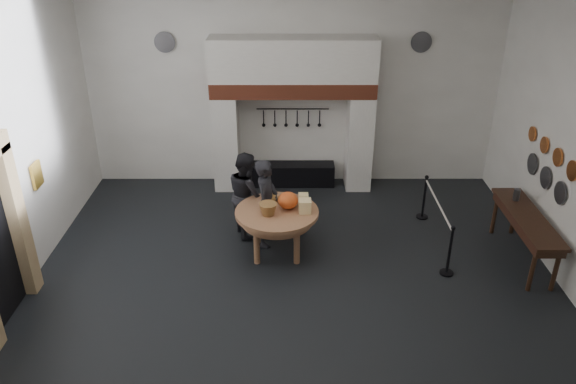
{
  "coord_description": "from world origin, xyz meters",
  "views": [
    {
      "loc": [
        -0.11,
        -7.97,
        5.7
      ],
      "look_at": [
        -0.11,
        0.63,
        1.35
      ],
      "focal_mm": 35.0,
      "sensor_mm": 36.0,
      "label": 1
    }
  ],
  "objects_px": {
    "visitor_far": "(247,194)",
    "visitor_near": "(267,203)",
    "side_table": "(528,217)",
    "barrier_post_far": "(424,198)",
    "work_table": "(277,212)",
    "iron_range": "(293,174)",
    "barrier_post_near": "(450,252)"
  },
  "relations": [
    {
      "from": "visitor_far",
      "to": "visitor_near",
      "type": "bearing_deg",
      "value": -156.15
    },
    {
      "from": "side_table",
      "to": "barrier_post_far",
      "type": "height_order",
      "value": "same"
    },
    {
      "from": "visitor_far",
      "to": "work_table",
      "type": "bearing_deg",
      "value": -162.19
    },
    {
      "from": "iron_range",
      "to": "visitor_near",
      "type": "height_order",
      "value": "visitor_near"
    },
    {
      "from": "visitor_near",
      "to": "barrier_post_far",
      "type": "relative_size",
      "value": 1.9
    },
    {
      "from": "side_table",
      "to": "barrier_post_far",
      "type": "bearing_deg",
      "value": 132.87
    },
    {
      "from": "side_table",
      "to": "barrier_post_near",
      "type": "height_order",
      "value": "same"
    },
    {
      "from": "visitor_far",
      "to": "side_table",
      "type": "relative_size",
      "value": 0.76
    },
    {
      "from": "barrier_post_near",
      "to": "work_table",
      "type": "bearing_deg",
      "value": 166.84
    },
    {
      "from": "barrier_post_near",
      "to": "barrier_post_far",
      "type": "relative_size",
      "value": 1.0
    },
    {
      "from": "barrier_post_far",
      "to": "work_table",
      "type": "bearing_deg",
      "value": -156.32
    },
    {
      "from": "iron_range",
      "to": "barrier_post_near",
      "type": "distance_m",
      "value": 4.47
    },
    {
      "from": "visitor_far",
      "to": "barrier_post_near",
      "type": "distance_m",
      "value": 3.86
    },
    {
      "from": "side_table",
      "to": "barrier_post_far",
      "type": "xyz_separation_m",
      "value": [
        -1.43,
        1.54,
        -0.42
      ]
    },
    {
      "from": "side_table",
      "to": "barrier_post_far",
      "type": "relative_size",
      "value": 2.44
    },
    {
      "from": "visitor_far",
      "to": "side_table",
      "type": "bearing_deg",
      "value": -122.14
    },
    {
      "from": "visitor_near",
      "to": "work_table",
      "type": "bearing_deg",
      "value": -135.41
    },
    {
      "from": "barrier_post_near",
      "to": "side_table",
      "type": "bearing_deg",
      "value": 17.64
    },
    {
      "from": "visitor_near",
      "to": "side_table",
      "type": "relative_size",
      "value": 0.78
    },
    {
      "from": "iron_range",
      "to": "barrier_post_far",
      "type": "height_order",
      "value": "barrier_post_far"
    },
    {
      "from": "work_table",
      "to": "visitor_far",
      "type": "bearing_deg",
      "value": 128.96
    },
    {
      "from": "work_table",
      "to": "side_table",
      "type": "relative_size",
      "value": 0.68
    },
    {
      "from": "work_table",
      "to": "barrier_post_near",
      "type": "height_order",
      "value": "barrier_post_near"
    },
    {
      "from": "visitor_near",
      "to": "barrier_post_far",
      "type": "distance_m",
      "value": 3.34
    },
    {
      "from": "barrier_post_far",
      "to": "visitor_far",
      "type": "bearing_deg",
      "value": -170.87
    },
    {
      "from": "side_table",
      "to": "barrier_post_near",
      "type": "xyz_separation_m",
      "value": [
        -1.43,
        -0.46,
        -0.42
      ]
    },
    {
      "from": "work_table",
      "to": "visitor_near",
      "type": "relative_size",
      "value": 0.88
    },
    {
      "from": "visitor_near",
      "to": "barrier_post_near",
      "type": "relative_size",
      "value": 1.9
    },
    {
      "from": "side_table",
      "to": "visitor_near",
      "type": "bearing_deg",
      "value": 172.92
    },
    {
      "from": "iron_range",
      "to": "side_table",
      "type": "xyz_separation_m",
      "value": [
        4.1,
        -3.13,
        0.62
      ]
    },
    {
      "from": "visitor_near",
      "to": "barrier_post_near",
      "type": "xyz_separation_m",
      "value": [
        3.17,
        -1.03,
        -0.41
      ]
    },
    {
      "from": "visitor_near",
      "to": "barrier_post_far",
      "type": "bearing_deg",
      "value": -58.34
    }
  ]
}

